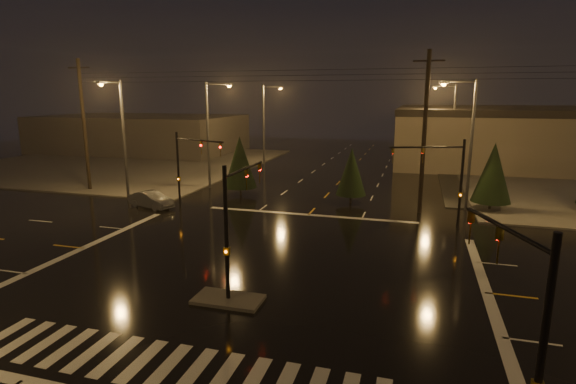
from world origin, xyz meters
name	(u,v)px	position (x,y,z in m)	size (l,w,h in m)	color
ground	(259,268)	(0.00, 0.00, 0.00)	(140.00, 140.00, 0.00)	black
sidewalk_nw	(123,162)	(-30.00, 30.00, 0.06)	(36.00, 36.00, 0.12)	#484540
median_island	(228,299)	(0.00, -4.00, 0.07)	(3.00, 1.60, 0.15)	#484540
crosswalk	(168,365)	(0.00, -9.00, 0.01)	(15.00, 2.60, 0.01)	beige
stop_bar_far	(309,215)	(0.00, 11.00, 0.01)	(16.00, 0.50, 0.01)	beige
commercial_block	(141,133)	(-35.00, 42.00, 2.80)	(30.00, 18.00, 5.60)	#453F3D
signal_mast_median	(234,213)	(0.00, -3.07, 3.75)	(0.25, 4.59, 6.00)	black
signal_mast_ne	(446,173)	(9.50, 10.14, 3.79)	(4.84, 1.86, 6.00)	black
signal_mast_nw	(187,161)	(-9.50, 10.14, 3.79)	(4.84, 1.86, 6.00)	black
signal_mast_se	(524,314)	(10.23, -9.75, 3.71)	(1.55, 3.87, 6.00)	black
streetlight_1	(211,128)	(-11.18, 18.00, 5.80)	(2.77, 0.32, 10.00)	#38383A
streetlight_2	(266,119)	(-11.18, 34.00, 5.80)	(2.77, 0.32, 10.00)	#38383A
streetlight_3	(467,135)	(11.18, 16.00, 5.80)	(2.77, 0.32, 10.00)	#38383A
streetlight_4	(451,121)	(11.18, 36.00, 5.80)	(2.77, 0.32, 10.00)	#38383A
streetlight_5	(121,132)	(-16.00, 11.18, 5.80)	(0.32, 2.77, 10.00)	#38383A
utility_pole_0	(84,125)	(-22.00, 14.00, 6.13)	(2.20, 0.32, 12.00)	black
utility_pole_1	(424,132)	(8.00, 14.00, 6.13)	(2.20, 0.32, 12.00)	black
conifer_0	(493,173)	(13.25, 16.19, 3.00)	(2.94, 2.94, 5.30)	black
conifer_3	(240,162)	(-7.51, 16.03, 2.98)	(2.92, 2.92, 5.27)	black
conifer_4	(351,172)	(2.47, 15.66, 2.64)	(2.49, 2.49, 4.59)	black
car_crossing	(151,200)	(-12.55, 9.62, 0.66)	(1.39, 3.98, 1.31)	#5B5F63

